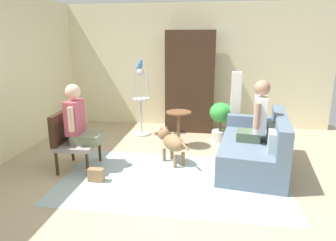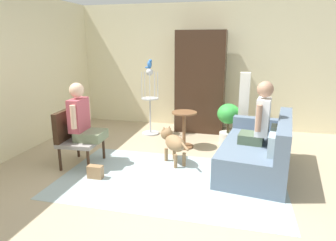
% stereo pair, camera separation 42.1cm
% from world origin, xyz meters
% --- Properties ---
extents(ground_plane, '(6.70, 6.70, 0.00)m').
position_xyz_m(ground_plane, '(0.00, 0.00, 0.00)').
color(ground_plane, tan).
extents(back_wall, '(6.18, 0.12, 2.73)m').
position_xyz_m(back_wall, '(0.00, 2.81, 1.36)').
color(back_wall, beige).
rests_on(back_wall, ground).
extents(left_wall, '(0.12, 6.09, 2.73)m').
position_xyz_m(left_wall, '(-2.85, 0.30, 1.36)').
color(left_wall, beige).
rests_on(left_wall, ground).
extents(area_rug, '(3.13, 1.89, 0.01)m').
position_xyz_m(area_rug, '(0.00, -0.18, 0.00)').
color(area_rug, '#9EB2B7').
rests_on(area_rug, ground).
extents(couch, '(1.16, 1.80, 0.85)m').
position_xyz_m(couch, '(1.22, 0.45, 0.30)').
color(couch, slate).
rests_on(couch, ground).
extents(armchair, '(0.59, 0.70, 0.88)m').
position_xyz_m(armchair, '(-1.60, 0.03, 0.51)').
color(armchair, '#382316').
rests_on(armchair, ground).
extents(person_on_couch, '(0.45, 0.51, 0.92)m').
position_xyz_m(person_on_couch, '(1.19, 0.42, 0.84)').
color(person_on_couch, '#455642').
extents(person_on_armchair, '(0.51, 0.56, 0.88)m').
position_xyz_m(person_on_armchair, '(-1.45, 0.04, 0.77)').
color(person_on_armchair, '#6F7A5B').
extents(round_end_table, '(0.46, 0.46, 0.67)m').
position_xyz_m(round_end_table, '(-0.08, 1.21, 0.38)').
color(round_end_table, brown).
rests_on(round_end_table, ground).
extents(dog, '(0.57, 0.63, 0.55)m').
position_xyz_m(dog, '(-0.11, 0.46, 0.35)').
color(dog, olive).
rests_on(dog, ground).
extents(bird_cage_stand, '(0.36, 0.36, 1.38)m').
position_xyz_m(bird_cage_stand, '(-0.93, 1.86, 0.64)').
color(bird_cage_stand, silver).
rests_on(bird_cage_stand, ground).
extents(parrot, '(0.17, 0.10, 0.18)m').
position_xyz_m(parrot, '(-0.92, 1.86, 1.47)').
color(parrot, blue).
rests_on(parrot, bird_cage_stand).
extents(potted_plant, '(0.43, 0.43, 0.77)m').
position_xyz_m(potted_plant, '(0.69, 1.65, 0.47)').
color(potted_plant, beige).
rests_on(potted_plant, ground).
extents(column_lamp, '(0.20, 0.20, 1.37)m').
position_xyz_m(column_lamp, '(0.96, 1.61, 0.68)').
color(column_lamp, '#4C4742').
rests_on(column_lamp, ground).
extents(armoire_cabinet, '(1.02, 0.56, 2.13)m').
position_xyz_m(armoire_cabinet, '(0.04, 2.40, 1.07)').
color(armoire_cabinet, '#382316').
rests_on(armoire_cabinet, ground).
extents(handbag, '(0.22, 0.11, 0.19)m').
position_xyz_m(handbag, '(-1.06, -0.38, 0.10)').
color(handbag, '#99724C').
rests_on(handbag, ground).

